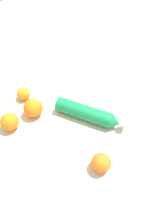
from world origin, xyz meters
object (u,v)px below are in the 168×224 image
orange_2 (10,122)px  folded_napkin (144,210)px  water_bottle (88,113)px  orange_3 (24,94)px  orange_1 (101,163)px  orange_0 (33,108)px

orange_2 → folded_napkin: bearing=-72.3°
orange_2 → water_bottle: bearing=-30.8°
water_bottle → orange_2: bearing=-149.0°
orange_3 → orange_1: bearing=-84.4°
orange_1 → orange_3: 0.49m
water_bottle → orange_3: (-0.16, 0.28, -0.00)m
folded_napkin → orange_0: bearing=97.1°
water_bottle → orange_1: (-0.11, -0.21, 0.00)m
water_bottle → orange_0: orange_0 is taller
orange_2 → orange_0: bearing=-0.3°
water_bottle → orange_0: 0.24m
orange_1 → orange_3: size_ratio=1.23×
water_bottle → orange_1: orange_1 is taller
orange_1 → folded_napkin: (0.01, -0.21, -0.03)m
orange_1 → folded_napkin: 0.21m
orange_1 → orange_2: (-0.18, 0.38, 0.00)m
orange_1 → orange_2: size_ratio=0.99×
orange_3 → folded_napkin: 0.70m
orange_1 → orange_2: bearing=114.9°
orange_2 → orange_3: (0.13, 0.11, -0.01)m
orange_1 → orange_2: 0.42m
orange_0 → folded_napkin: 0.59m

